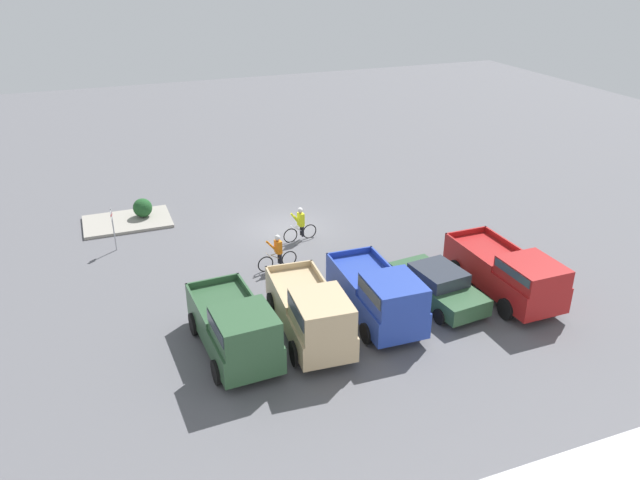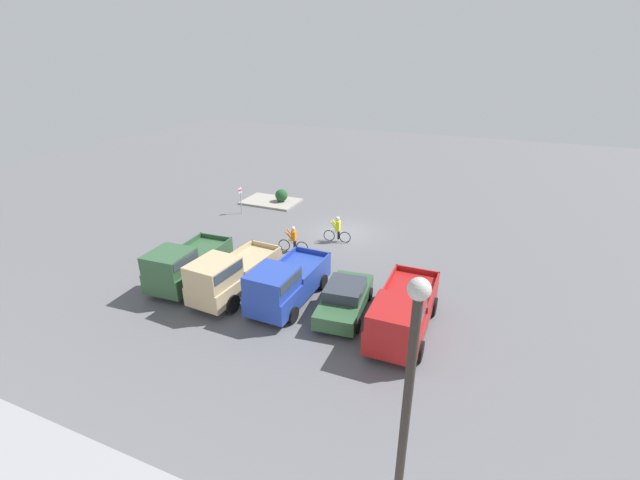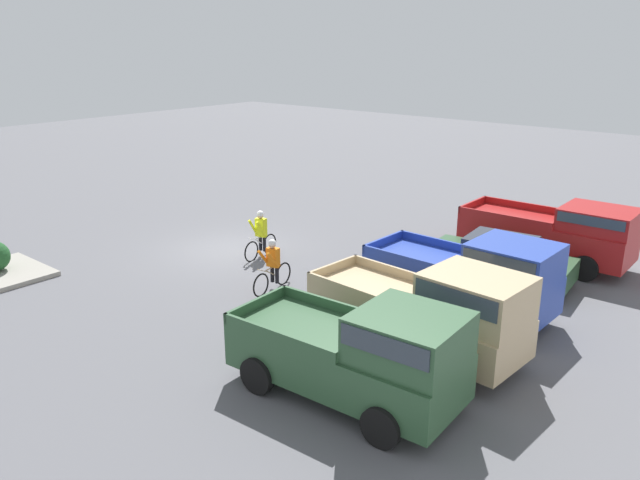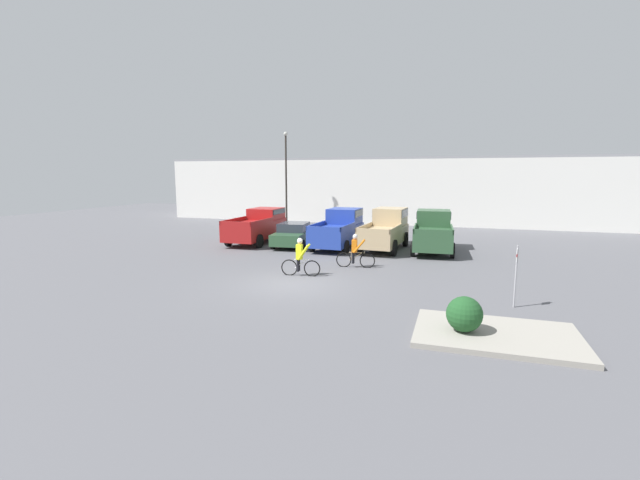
{
  "view_description": "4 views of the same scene",
  "coord_description": "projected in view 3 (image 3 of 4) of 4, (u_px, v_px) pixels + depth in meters",
  "views": [
    {
      "loc": [
        8.74,
        27.37,
        12.9
      ],
      "look_at": [
        -0.18,
        4.2,
        1.2
      ],
      "focal_mm": 35.0,
      "sensor_mm": 36.0,
      "label": 1
    },
    {
      "loc": [
        -8.92,
        24.84,
        11.08
      ],
      "look_at": [
        -0.18,
        4.2,
        1.2
      ],
      "focal_mm": 24.0,
      "sensor_mm": 36.0,
      "label": 2
    },
    {
      "loc": [
        14.35,
        16.38,
        7.33
      ],
      "look_at": [
        -0.18,
        4.2,
        1.2
      ],
      "focal_mm": 35.0,
      "sensor_mm": 36.0,
      "label": 3
    },
    {
      "loc": [
        6.26,
        -15.81,
        4.42
      ],
      "look_at": [
        -0.18,
        4.2,
        1.2
      ],
      "focal_mm": 24.0,
      "sensor_mm": 36.0,
      "label": 4
    }
  ],
  "objects": [
    {
      "name": "ground_plane",
      "position": [
        229.0,
        250.0,
        22.74
      ],
      "size": [
        80.0,
        80.0,
        0.0
      ],
      "primitive_type": "plane",
      "color": "#56565B"
    },
    {
      "name": "pickup_truck_0",
      "position": [
        557.0,
        232.0,
        21.03
      ],
      "size": [
        2.35,
        5.59,
        2.15
      ],
      "color": "maroon",
      "rests_on": "ground_plane"
    },
    {
      "name": "sedan_0",
      "position": [
        499.0,
        260.0,
        19.57
      ],
      "size": [
        2.36,
        4.59,
        1.46
      ],
      "color": "#2D5133",
      "rests_on": "ground_plane"
    },
    {
      "name": "pickup_truck_1",
      "position": [
        474.0,
        275.0,
        17.07
      ],
      "size": [
        2.36,
        5.3,
        2.3
      ],
      "color": "#233D9E",
      "rests_on": "ground_plane"
    },
    {
      "name": "pickup_truck_2",
      "position": [
        434.0,
        310.0,
        14.76
      ],
      "size": [
        2.43,
        5.57,
        2.37
      ],
      "color": "tan",
      "rests_on": "ground_plane"
    },
    {
      "name": "pickup_truck_3",
      "position": [
        363.0,
        352.0,
        12.82
      ],
      "size": [
        2.49,
        5.14,
        2.31
      ],
      "color": "#2D5133",
      "rests_on": "ground_plane"
    },
    {
      "name": "cyclist_0",
      "position": [
        273.0,
        265.0,
        18.87
      ],
      "size": [
        1.87,
        0.51,
        1.64
      ],
      "color": "black",
      "rests_on": "ground_plane"
    },
    {
      "name": "cyclist_1",
      "position": [
        261.0,
        234.0,
        21.74
      ],
      "size": [
        1.76,
        0.5,
        1.71
      ],
      "color": "black",
      "rests_on": "ground_plane"
    }
  ]
}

